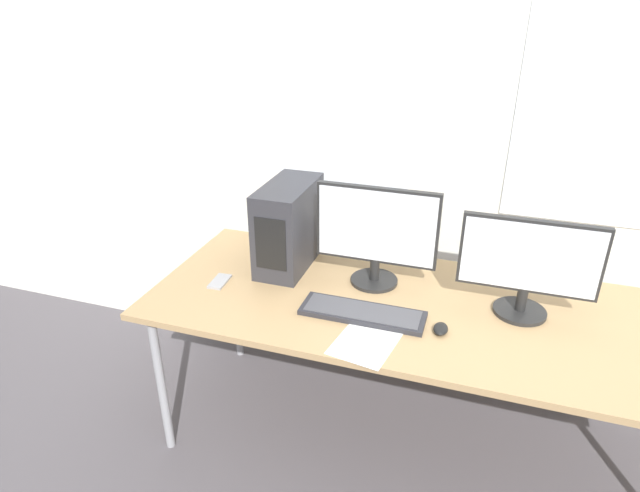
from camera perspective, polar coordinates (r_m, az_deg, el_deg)
The scene contains 9 objects.
wall_back at distance 2.58m, azimuth 14.80°, elevation 11.59°, with size 8.00×0.07×2.70m.
desk at distance 2.28m, azimuth 11.76°, elevation -7.30°, with size 2.37×0.90×0.76m.
pc_tower at distance 2.47m, azimuth -3.36°, elevation 2.20°, with size 0.20×0.43×0.40m.
monitor_main at distance 2.30m, azimuth 6.03°, elevation 1.41°, with size 0.53×0.21×0.45m.
monitor_right_near at distance 2.22m, azimuth 21.34°, elevation -1.84°, with size 0.53×0.21×0.41m.
keyboard at distance 2.16m, azimuth 4.56°, elevation -7.12°, with size 0.50×0.16×0.02m.
mouse at distance 2.11m, azimuth 12.75°, elevation -8.61°, with size 0.06×0.09×0.03m.
cell_phone at distance 2.43m, azimuth -10.66°, elevation -3.74°, with size 0.07×0.13×0.01m.
paper_sheet_left at distance 2.03m, azimuth 5.05°, elevation -9.98°, with size 0.26×0.33×0.00m.
Camera 1 is at (0.15, -1.47, 1.95)m, focal length 30.00 mm.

